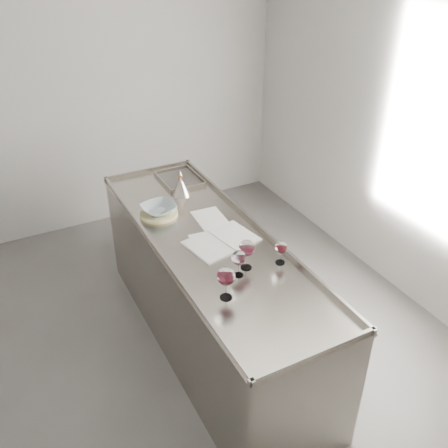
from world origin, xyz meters
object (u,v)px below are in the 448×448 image
counter (211,293)px  wine_funnel (181,188)px  wine_glass_small (281,248)px  wine_glass_middle (239,258)px  notebook (222,241)px  ceramic_bowl (158,209)px  wine_glass_right (247,249)px  wine_glass_left (226,277)px

counter → wine_funnel: size_ratio=11.38×
wine_funnel → wine_glass_small: bearing=-80.2°
wine_glass_middle → wine_glass_small: size_ratio=1.13×
notebook → wine_funnel: bearing=77.3°
wine_glass_small → wine_funnel: 1.13m
ceramic_bowl → wine_glass_right: bearing=-74.1°
wine_glass_middle → ceramic_bowl: bearing=100.4°
wine_glass_right → counter: bearing=98.6°
counter → wine_glass_middle: wine_glass_middle is taller
ceramic_bowl → wine_glass_small: bearing=-63.2°
wine_glass_right → wine_glass_small: wine_glass_right is taller
wine_glass_small → wine_funnel: bearing=99.8°
wine_glass_small → ceramic_bowl: size_ratio=0.64×
counter → ceramic_bowl: size_ratio=10.01×
wine_glass_middle → wine_funnel: wine_funnel is taller
notebook → ceramic_bowl: size_ratio=2.08×
ceramic_bowl → wine_funnel: 0.34m
notebook → wine_glass_left: bearing=-125.5°
wine_glass_small → wine_glass_middle: bearing=178.4°
wine_glass_left → notebook: (0.24, 0.52, -0.14)m
counter → wine_glass_small: size_ratio=15.66×
counter → notebook: 0.48m
counter → wine_glass_left: bearing=-107.4°
wine_glass_middle → ceramic_bowl: (-0.17, 0.90, -0.07)m
wine_funnel → wine_glass_right: bearing=-91.2°
counter → wine_glass_right: wine_glass_right is taller
wine_glass_right → notebook: wine_glass_right is taller
wine_glass_middle → ceramic_bowl: wine_glass_middle is taller
counter → wine_glass_small: (0.27, -0.44, 0.58)m
wine_glass_right → wine_funnel: size_ratio=0.93×
ceramic_bowl → wine_funnel: size_ratio=1.14×
wine_glass_left → wine_funnel: size_ratio=0.97×
wine_glass_right → notebook: (-0.00, 0.32, -0.13)m
wine_glass_middle → notebook: size_ratio=0.35×
counter → notebook: (0.06, -0.07, 0.47)m
wine_glass_small → counter: bearing=121.8°
counter → ceramic_bowl: ceramic_bowl is taller
counter → wine_glass_left: size_ratio=11.74×
wine_funnel → wine_glass_middle: bearing=-95.2°
counter → wine_glass_right: size_ratio=12.23×
wine_glass_left → wine_funnel: wine_funnel is taller
wine_glass_small → wine_funnel: wine_funnel is taller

